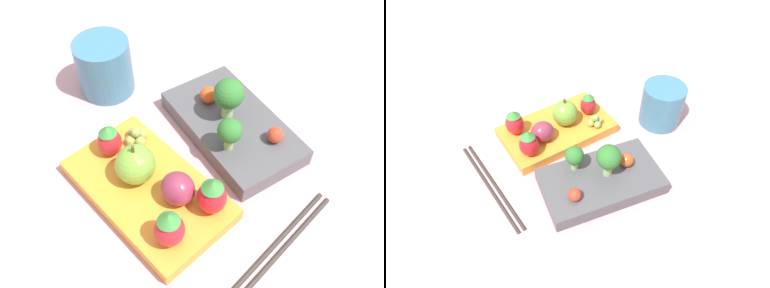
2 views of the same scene
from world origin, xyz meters
The scene contains 15 objects.
ground_plane centered at (0.00, 0.00, 0.00)m, with size 4.00×4.00×0.00m, color #C6939E.
bento_box_savoury centered at (0.00, 0.07, 0.01)m, with size 0.20×0.13×0.03m.
bento_box_fruit centered at (0.01, -0.08, 0.01)m, with size 0.21×0.14×0.02m.
broccoli_floret_0 centered at (-0.01, 0.07, 0.06)m, with size 0.04×0.04×0.06m.
broccoli_floret_1 centered at (0.03, 0.04, 0.06)m, with size 0.03×0.03×0.05m.
cherry_tomato_0 centered at (-0.05, 0.07, 0.04)m, with size 0.02×0.02×0.02m.
cherry_tomato_1 centered at (0.06, 0.09, 0.04)m, with size 0.02×0.02×0.02m.
apple centered at (-0.01, -0.08, 0.04)m, with size 0.05×0.05×0.06m.
strawberry_0 centered at (0.08, -0.03, 0.04)m, with size 0.03×0.03×0.05m.
strawberry_1 centered at (0.09, -0.10, 0.04)m, with size 0.03×0.03×0.05m.
strawberry_2 centered at (-0.06, -0.08, 0.04)m, with size 0.03×0.03×0.05m.
plum centered at (0.05, -0.06, 0.04)m, with size 0.04×0.04×0.04m.
grape_cluster centered at (-0.05, -0.05, 0.03)m, with size 0.03×0.03×0.02m.
drinking_cup centered at (-0.18, -0.02, 0.04)m, with size 0.08×0.08×0.08m.
chopsticks_pair centered at (0.16, -0.01, 0.00)m, with size 0.05×0.21×0.01m.
Camera 1 is at (0.27, -0.21, 0.44)m, focal length 40.00 mm.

